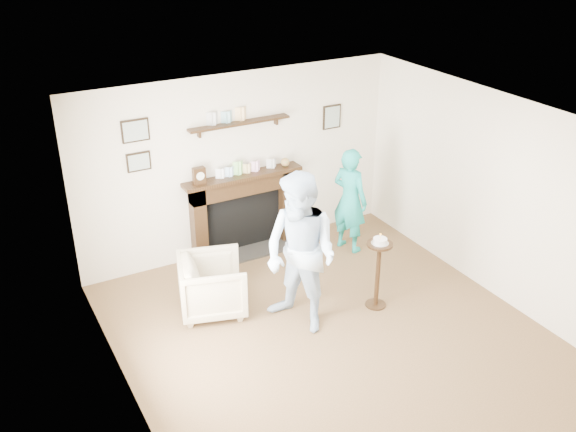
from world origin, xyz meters
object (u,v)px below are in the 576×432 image
object	(u,v)px
woman	(348,248)
pedestal_table	(379,262)
armchair	(214,310)
man	(300,324)

from	to	relation	value
woman	pedestal_table	size ratio (longest dim) A/B	1.52
armchair	pedestal_table	xyz separation A→B (m)	(1.77, -0.86, 0.60)
man	pedestal_table	world-z (taller)	pedestal_table
pedestal_table	man	bearing A→B (deg)	173.90
man	woman	world-z (taller)	man
armchair	woman	xyz separation A→B (m)	(2.27, 0.52, 0.00)
woman	armchair	bearing A→B (deg)	83.38
armchair	pedestal_table	world-z (taller)	pedestal_table
armchair	pedestal_table	size ratio (longest dim) A/B	0.78
man	pedestal_table	distance (m)	1.17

